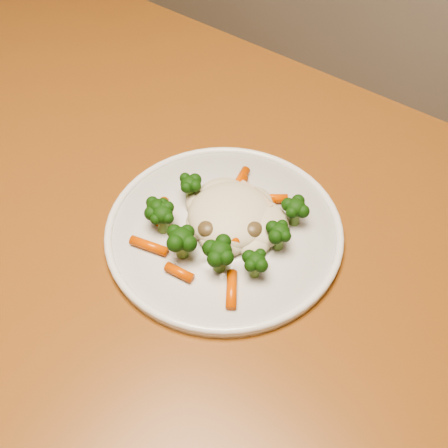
{
  "coord_description": "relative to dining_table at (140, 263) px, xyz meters",
  "views": [
    {
      "loc": [
        0.19,
        0.05,
        1.3
      ],
      "look_at": [
        -0.08,
        0.4,
        0.77
      ],
      "focal_mm": 45.0,
      "sensor_mm": 36.0,
      "label": 1
    }
  ],
  "objects": [
    {
      "name": "meal",
      "position": [
        0.11,
        0.05,
        0.12
      ],
      "size": [
        0.18,
        0.19,
        0.05
      ],
      "color": "beige",
      "rests_on": "plate"
    },
    {
      "name": "plate",
      "position": [
        0.11,
        0.05,
        0.1
      ],
      "size": [
        0.29,
        0.29,
        0.01
      ],
      "primitive_type": "cylinder",
      "color": "silver",
      "rests_on": "dining_table"
    },
    {
      "name": "dining_table",
      "position": [
        0.0,
        0.0,
        0.0
      ],
      "size": [
        1.3,
        0.87,
        0.75
      ],
      "rotation": [
        0.0,
        0.0,
        0.01
      ],
      "color": "brown",
      "rests_on": "ground"
    }
  ]
}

